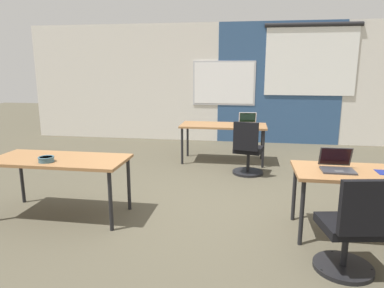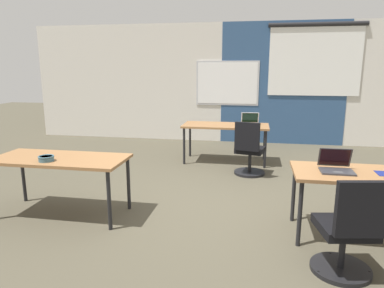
{
  "view_description": "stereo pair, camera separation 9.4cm",
  "coord_description": "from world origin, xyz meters",
  "px_view_note": "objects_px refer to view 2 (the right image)",
  "views": [
    {
      "loc": [
        0.43,
        -4.29,
        1.77
      ],
      "look_at": [
        -0.28,
        0.17,
        0.78
      ],
      "focal_mm": 32.5,
      "sensor_mm": 36.0,
      "label": 1
    },
    {
      "loc": [
        0.53,
        -4.27,
        1.77
      ],
      "look_at": [
        -0.28,
        0.17,
        0.78
      ],
      "focal_mm": 32.5,
      "sensor_mm": 36.0,
      "label": 2
    }
  ],
  "objects_px": {
    "desk_near_right": "(373,179)",
    "chair_far_right": "(249,153)",
    "chair_near_right_inner": "(348,236)",
    "desk_far_center": "(226,128)",
    "laptop_near_right_inner": "(336,166)",
    "desk_near_left": "(60,162)",
    "laptop_far_right": "(250,122)",
    "snack_bowl": "(46,158)"
  },
  "relations": [
    {
      "from": "desk_near_right",
      "to": "chair_near_right_inner",
      "type": "xyz_separation_m",
      "value": [
        -0.41,
        -0.77,
        -0.28
      ]
    },
    {
      "from": "desk_near_right",
      "to": "chair_near_right_inner",
      "type": "distance_m",
      "value": 0.92
    },
    {
      "from": "chair_near_right_inner",
      "to": "snack_bowl",
      "type": "height_order",
      "value": "chair_near_right_inner"
    },
    {
      "from": "desk_near_left",
      "to": "laptop_near_right_inner",
      "type": "distance_m",
      "value": 3.13
    },
    {
      "from": "desk_near_left",
      "to": "laptop_far_right",
      "type": "bearing_deg",
      "value": 52.42
    },
    {
      "from": "snack_bowl",
      "to": "chair_far_right",
      "type": "bearing_deg",
      "value": 44.07
    },
    {
      "from": "desk_near_right",
      "to": "chair_far_right",
      "type": "height_order",
      "value": "chair_far_right"
    },
    {
      "from": "laptop_near_right_inner",
      "to": "chair_near_right_inner",
      "type": "height_order",
      "value": "laptop_near_right_inner"
    },
    {
      "from": "desk_near_left",
      "to": "laptop_far_right",
      "type": "height_order",
      "value": "laptop_far_right"
    },
    {
      "from": "laptop_near_right_inner",
      "to": "desk_near_left",
      "type": "bearing_deg",
      "value": -179.81
    },
    {
      "from": "snack_bowl",
      "to": "laptop_far_right",
      "type": "bearing_deg",
      "value": 53.34
    },
    {
      "from": "desk_far_center",
      "to": "laptop_near_right_inner",
      "type": "height_order",
      "value": "laptop_near_right_inner"
    },
    {
      "from": "desk_near_right",
      "to": "laptop_far_right",
      "type": "xyz_separation_m",
      "value": [
        -1.3,
        2.86,
        0.11
      ]
    },
    {
      "from": "desk_near_right",
      "to": "chair_far_right",
      "type": "bearing_deg",
      "value": 122.45
    },
    {
      "from": "laptop_far_right",
      "to": "chair_far_right",
      "type": "bearing_deg",
      "value": -93.86
    },
    {
      "from": "chair_far_right",
      "to": "chair_near_right_inner",
      "type": "bearing_deg",
      "value": 119.99
    },
    {
      "from": "laptop_far_right",
      "to": "snack_bowl",
      "type": "bearing_deg",
      "value": -131.2
    },
    {
      "from": "laptop_near_right_inner",
      "to": "desk_near_right",
      "type": "bearing_deg",
      "value": -0.76
    },
    {
      "from": "desk_far_center",
      "to": "chair_near_right_inner",
      "type": "relative_size",
      "value": 1.74
    },
    {
      "from": "desk_near_right",
      "to": "snack_bowl",
      "type": "height_order",
      "value": "snack_bowl"
    },
    {
      "from": "desk_near_right",
      "to": "laptop_near_right_inner",
      "type": "height_order",
      "value": "laptop_near_right_inner"
    },
    {
      "from": "laptop_far_right",
      "to": "chair_far_right",
      "type": "height_order",
      "value": "laptop_far_right"
    },
    {
      "from": "laptop_far_right",
      "to": "snack_bowl",
      "type": "xyz_separation_m",
      "value": [
        -2.26,
        -3.04,
        -0.01
      ]
    },
    {
      "from": "desk_near_left",
      "to": "snack_bowl",
      "type": "distance_m",
      "value": 0.21
    },
    {
      "from": "chair_far_right",
      "to": "snack_bowl",
      "type": "height_order",
      "value": "chair_far_right"
    },
    {
      "from": "desk_near_left",
      "to": "laptop_near_right_inner",
      "type": "bearing_deg",
      "value": 0.1
    },
    {
      "from": "desk_far_center",
      "to": "chair_far_right",
      "type": "bearing_deg",
      "value": -59.19
    },
    {
      "from": "desk_far_center",
      "to": "chair_far_right",
      "type": "xyz_separation_m",
      "value": [
        0.46,
        -0.78,
        -0.28
      ]
    },
    {
      "from": "chair_near_right_inner",
      "to": "chair_far_right",
      "type": "relative_size",
      "value": 1.0
    },
    {
      "from": "chair_far_right",
      "to": "snack_bowl",
      "type": "relative_size",
      "value": 5.18
    },
    {
      "from": "desk_far_center",
      "to": "laptop_near_right_inner",
      "type": "xyz_separation_m",
      "value": [
        1.38,
        -2.79,
        0.11
      ]
    },
    {
      "from": "desk_near_left",
      "to": "chair_far_right",
      "type": "height_order",
      "value": "chair_far_right"
    },
    {
      "from": "desk_near_right",
      "to": "desk_far_center",
      "type": "relative_size",
      "value": 1.0
    },
    {
      "from": "desk_near_left",
      "to": "chair_far_right",
      "type": "relative_size",
      "value": 1.74
    },
    {
      "from": "desk_near_right",
      "to": "laptop_near_right_inner",
      "type": "bearing_deg",
      "value": 179.16
    },
    {
      "from": "desk_near_right",
      "to": "snack_bowl",
      "type": "xyz_separation_m",
      "value": [
        -3.56,
        -0.18,
        0.1
      ]
    },
    {
      "from": "laptop_far_right",
      "to": "desk_far_center",
      "type": "bearing_deg",
      "value": -176.61
    },
    {
      "from": "desk_far_center",
      "to": "chair_near_right_inner",
      "type": "height_order",
      "value": "chair_near_right_inner"
    },
    {
      "from": "chair_far_right",
      "to": "snack_bowl",
      "type": "distance_m",
      "value": 3.18
    },
    {
      "from": "desk_near_right",
      "to": "desk_far_center",
      "type": "height_order",
      "value": "same"
    },
    {
      "from": "desk_near_right",
      "to": "chair_far_right",
      "type": "distance_m",
      "value": 2.41
    },
    {
      "from": "desk_far_center",
      "to": "snack_bowl",
      "type": "height_order",
      "value": "snack_bowl"
    }
  ]
}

